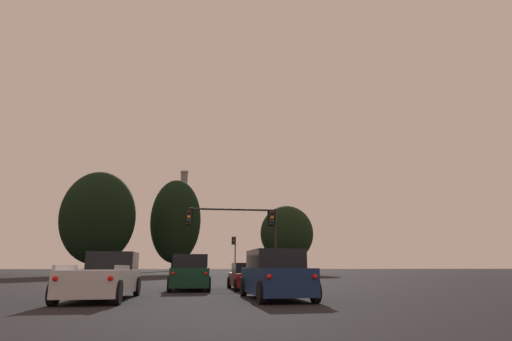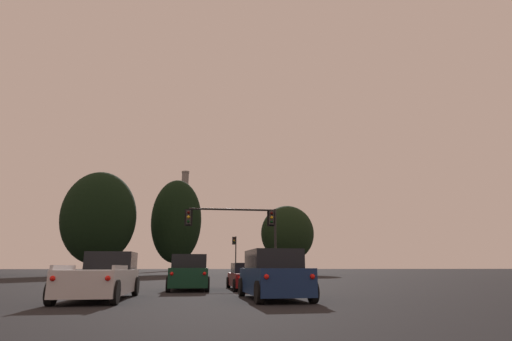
{
  "view_description": "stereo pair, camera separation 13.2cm",
  "coord_description": "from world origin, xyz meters",
  "px_view_note": "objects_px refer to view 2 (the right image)",
  "views": [
    {
      "loc": [
        0.29,
        -0.3,
        1.19
      ],
      "look_at": [
        5.82,
        37.18,
        10.4
      ],
      "focal_mm": 28.0,
      "sensor_mm": 36.0,
      "label": 1
    },
    {
      "loc": [
        0.42,
        -0.32,
        1.19
      ],
      "look_at": [
        5.82,
        37.18,
        10.4
      ],
      "focal_mm": 28.0,
      "sensor_mm": 36.0,
      "label": 2
    }
  ],
  "objects_px": {
    "pickup_truck_left_lane_second": "(103,278)",
    "smokestack": "(183,230)",
    "suv_center_lane_front": "(189,273)",
    "traffic_light_far_right": "(235,250)",
    "traffic_light_overhead_right": "(244,225)",
    "suv_right_lane_second": "(273,275)",
    "sedan_right_lane_front": "(247,277)"
  },
  "relations": [
    {
      "from": "traffic_light_far_right",
      "to": "traffic_light_overhead_right",
      "type": "xyz_separation_m",
      "value": [
        -2.57,
        -35.35,
        0.3
      ]
    },
    {
      "from": "smokestack",
      "to": "suv_right_lane_second",
      "type": "bearing_deg",
      "value": -86.55
    },
    {
      "from": "suv_right_lane_second",
      "to": "smokestack",
      "type": "distance_m",
      "value": 151.46
    },
    {
      "from": "smokestack",
      "to": "suv_center_lane_front",
      "type": "bearing_deg",
      "value": -87.72
    },
    {
      "from": "traffic_light_far_right",
      "to": "suv_center_lane_front",
      "type": "bearing_deg",
      "value": -98.53
    },
    {
      "from": "pickup_truck_left_lane_second",
      "to": "traffic_light_overhead_right",
      "type": "bearing_deg",
      "value": 62.2
    },
    {
      "from": "traffic_light_overhead_right",
      "to": "suv_right_lane_second",
      "type": "bearing_deg",
      "value": -91.87
    },
    {
      "from": "smokestack",
      "to": "traffic_light_overhead_right",
      "type": "bearing_deg",
      "value": -86.01
    },
    {
      "from": "traffic_light_overhead_right",
      "to": "suv_center_lane_front",
      "type": "bearing_deg",
      "value": -118.09
    },
    {
      "from": "pickup_truck_left_lane_second",
      "to": "suv_right_lane_second",
      "type": "bearing_deg",
      "value": -7.61
    },
    {
      "from": "pickup_truck_left_lane_second",
      "to": "smokestack",
      "type": "distance_m",
      "value": 150.33
    },
    {
      "from": "traffic_light_overhead_right",
      "to": "smokestack",
      "type": "bearing_deg",
      "value": 93.99
    },
    {
      "from": "suv_right_lane_second",
      "to": "traffic_light_far_right",
      "type": "xyz_separation_m",
      "value": [
        3.03,
        49.37,
        3.07
      ]
    },
    {
      "from": "suv_right_lane_second",
      "to": "traffic_light_far_right",
      "type": "distance_m",
      "value": 49.56
    },
    {
      "from": "suv_center_lane_front",
      "to": "suv_right_lane_second",
      "type": "xyz_separation_m",
      "value": [
        3.34,
        -6.9,
        0.0
      ]
    },
    {
      "from": "suv_right_lane_second",
      "to": "suv_center_lane_front",
      "type": "bearing_deg",
      "value": 113.59
    },
    {
      "from": "pickup_truck_left_lane_second",
      "to": "suv_center_lane_front",
      "type": "xyz_separation_m",
      "value": [
        3.17,
        6.01,
        0.09
      ]
    },
    {
      "from": "pickup_truck_left_lane_second",
      "to": "suv_center_lane_front",
      "type": "distance_m",
      "value": 6.79
    },
    {
      "from": "suv_center_lane_front",
      "to": "traffic_light_far_right",
      "type": "xyz_separation_m",
      "value": [
        6.37,
        42.47,
        3.07
      ]
    },
    {
      "from": "suv_center_lane_front",
      "to": "smokestack",
      "type": "bearing_deg",
      "value": 92.2
    },
    {
      "from": "sedan_right_lane_front",
      "to": "traffic_light_overhead_right",
      "type": "bearing_deg",
      "value": 84.31
    },
    {
      "from": "sedan_right_lane_front",
      "to": "smokestack",
      "type": "bearing_deg",
      "value": 92.74
    },
    {
      "from": "suv_right_lane_second",
      "to": "traffic_light_overhead_right",
      "type": "xyz_separation_m",
      "value": [
        0.46,
        14.01,
        3.37
      ]
    },
    {
      "from": "sedan_right_lane_front",
      "to": "traffic_light_overhead_right",
      "type": "xyz_separation_m",
      "value": [
        0.59,
        6.88,
        3.6
      ]
    },
    {
      "from": "sedan_right_lane_front",
      "to": "suv_right_lane_second",
      "type": "relative_size",
      "value": 0.95
    },
    {
      "from": "traffic_light_far_right",
      "to": "smokestack",
      "type": "relative_size",
      "value": 0.15
    },
    {
      "from": "suv_right_lane_second",
      "to": "sedan_right_lane_front",
      "type": "bearing_deg",
      "value": 88.77
    },
    {
      "from": "suv_center_lane_front",
      "to": "traffic_light_far_right",
      "type": "height_order",
      "value": "traffic_light_far_right"
    },
    {
      "from": "traffic_light_far_right",
      "to": "traffic_light_overhead_right",
      "type": "height_order",
      "value": "traffic_light_far_right"
    },
    {
      "from": "pickup_truck_left_lane_second",
      "to": "traffic_light_overhead_right",
      "type": "height_order",
      "value": "traffic_light_overhead_right"
    },
    {
      "from": "suv_center_lane_front",
      "to": "suv_right_lane_second",
      "type": "relative_size",
      "value": 0.99
    },
    {
      "from": "suv_right_lane_second",
      "to": "smokestack",
      "type": "bearing_deg",
      "value": 91.19
    }
  ]
}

